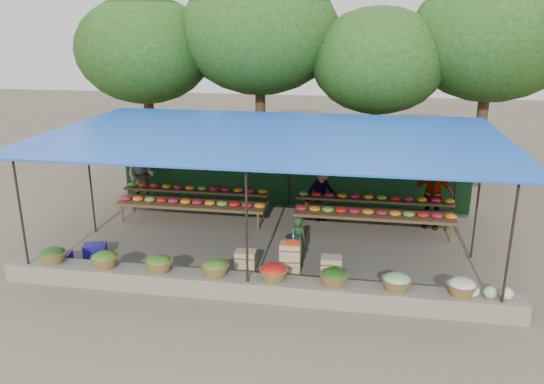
% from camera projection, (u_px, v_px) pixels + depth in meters
% --- Properties ---
extents(ground, '(60.00, 60.00, 0.00)m').
position_uv_depth(ground, '(272.00, 244.00, 13.39)').
color(ground, '#6A5E4E').
rests_on(ground, ground).
extents(stone_curb, '(10.60, 0.55, 0.40)m').
position_uv_depth(stone_curb, '(249.00, 287.00, 10.75)').
color(stone_curb, '#675F52').
rests_on(stone_curb, ground).
extents(stall_canopy, '(10.80, 6.60, 2.82)m').
position_uv_depth(stall_canopy, '(273.00, 139.00, 12.64)').
color(stall_canopy, black).
rests_on(stall_canopy, ground).
extents(produce_baskets, '(8.98, 0.58, 0.34)m').
position_uv_depth(produce_baskets, '(244.00, 270.00, 10.65)').
color(produce_baskets, brown).
rests_on(produce_baskets, stone_curb).
extents(netting_backdrop, '(10.60, 0.06, 2.50)m').
position_uv_depth(netting_backdrop, '(290.00, 165.00, 15.98)').
color(netting_backdrop, '#1B4D23').
rests_on(netting_backdrop, ground).
extents(tree_row, '(16.51, 5.50, 7.12)m').
position_uv_depth(tree_row, '(318.00, 43.00, 17.62)').
color(tree_row, '#331D12').
rests_on(tree_row, ground).
extents(fruit_table_left, '(4.21, 0.95, 0.93)m').
position_uv_depth(fruit_table_left, '(193.00, 199.00, 14.89)').
color(fruit_table_left, '#49301D').
rests_on(fruit_table_left, ground).
extents(fruit_table_right, '(4.21, 0.95, 0.93)m').
position_uv_depth(fruit_table_right, '(374.00, 209.00, 14.07)').
color(fruit_table_right, '#49301D').
rests_on(fruit_table_right, ground).
extents(crate_counter, '(2.36, 0.35, 0.77)m').
position_uv_depth(crate_counter, '(289.00, 263.00, 11.61)').
color(crate_counter, tan).
rests_on(crate_counter, ground).
extents(weighing_scale, '(0.35, 0.35, 0.37)m').
position_uv_depth(weighing_scale, '(293.00, 240.00, 11.43)').
color(weighing_scale, red).
rests_on(weighing_scale, crate_counter).
extents(vendor_seated, '(0.51, 0.42, 1.21)m').
position_uv_depth(vendor_seated, '(297.00, 242.00, 11.97)').
color(vendor_seated, '#1A391D').
rests_on(vendor_seated, ground).
extents(customer_left, '(0.92, 0.74, 1.79)m').
position_uv_depth(customer_left, '(141.00, 175.00, 16.19)').
color(customer_left, slate).
rests_on(customer_left, ground).
extents(customer_mid, '(1.22, 1.10, 1.64)m').
position_uv_depth(customer_mid, '(322.00, 193.00, 14.78)').
color(customer_mid, slate).
rests_on(customer_mid, ground).
extents(customer_right, '(1.16, 0.65, 1.87)m').
position_uv_depth(customer_right, '(432.00, 194.00, 14.25)').
color(customer_right, slate).
rests_on(customer_right, ground).
extents(blue_crate_front, '(0.52, 0.41, 0.28)m').
position_uv_depth(blue_crate_front, '(61.00, 259.00, 12.21)').
color(blue_crate_front, navy).
rests_on(blue_crate_front, ground).
extents(blue_crate_back, '(0.60, 0.51, 0.31)m').
position_uv_depth(blue_crate_back, '(95.00, 250.00, 12.63)').
color(blue_crate_back, navy).
rests_on(blue_crate_back, ground).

